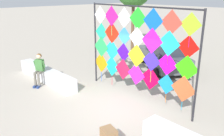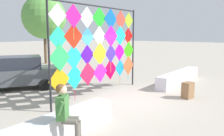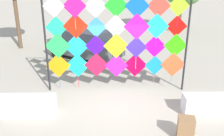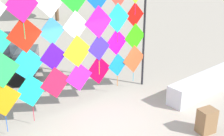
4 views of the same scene
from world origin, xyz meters
name	(u,v)px [view 2 (image 2 of 4)]	position (x,y,z in m)	size (l,w,h in m)	color
ground	(129,101)	(0.00, 0.00, 0.00)	(120.00, 120.00, 0.00)	#ADA393
plaza_ledge_left	(43,134)	(-4.17, -0.38, 0.30)	(4.38, 0.54, 0.61)	silver
plaza_ledge_right	(179,77)	(4.17, -0.38, 0.30)	(4.38, 0.54, 0.61)	silver
kite_display_rack	(100,44)	(-0.07, 1.35, 2.10)	(5.11, 0.09, 3.61)	#232328
seated_vendor	(67,111)	(-3.87, -0.84, 0.85)	(0.65, 0.71, 1.46)	#666056
parked_car	(14,73)	(-1.51, 5.25, 0.75)	(4.11, 3.45, 1.49)	#4C5156
cardboard_box_large	(188,90)	(1.68, -1.66, 0.32)	(0.42, 0.33, 0.64)	olive
tree_palm_like	(44,18)	(5.06, 11.48, 3.78)	(3.57, 3.57, 5.63)	brown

